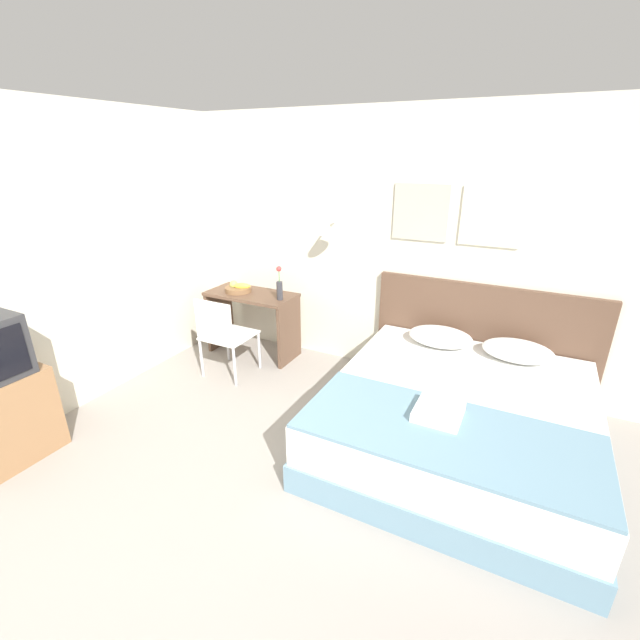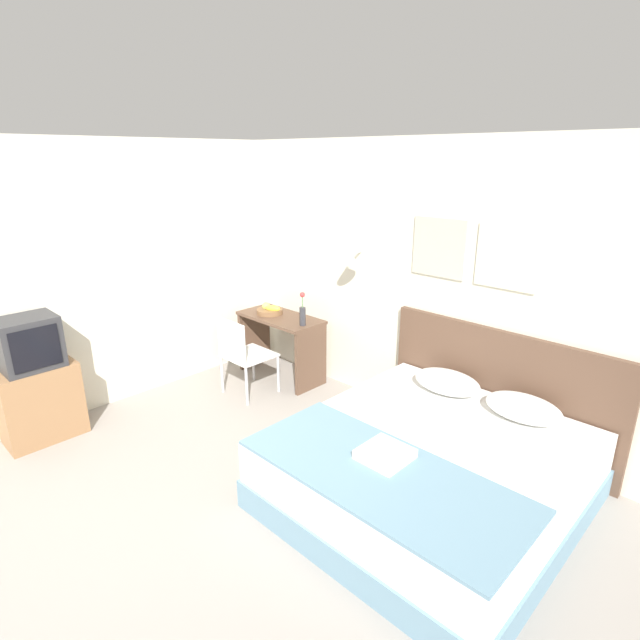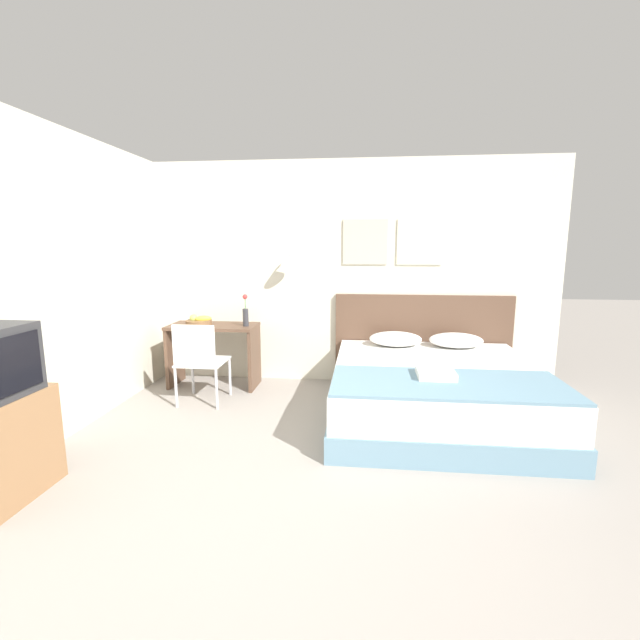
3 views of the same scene
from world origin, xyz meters
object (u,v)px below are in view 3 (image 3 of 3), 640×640
at_px(pillow_right, 456,340).
at_px(folded_towel_near_foot, 436,373).
at_px(fruit_bowl, 199,321).
at_px(throw_blanket, 448,383).
at_px(desk, 214,344).
at_px(bed, 435,392).
at_px(flower_vase, 246,314).
at_px(pillow_left, 395,339).
at_px(headboard, 422,340).
at_px(desk_chair, 199,357).
at_px(tv_stand, 0,449).

distance_m(pillow_right, folded_towel_near_foot, 1.30).
height_order(folded_towel_near_foot, fruit_bowl, fruit_bowl).
relative_size(throw_blanket, desk, 1.85).
bearing_deg(fruit_bowl, pillow_right, 1.24).
height_order(throw_blanket, desk, desk).
height_order(bed, flower_vase, flower_vase).
height_order(throw_blanket, flower_vase, flower_vase).
xyz_separation_m(pillow_left, folded_towel_near_foot, (0.26, -1.23, -0.02)).
relative_size(headboard, fruit_bowl, 6.70).
relative_size(pillow_left, desk, 0.58).
bearing_deg(pillow_right, pillow_left, 180.00).
bearing_deg(desk_chair, pillow_right, 13.69).
height_order(bed, desk_chair, desk_chair).
distance_m(pillow_left, fruit_bowl, 2.29).
height_order(bed, folded_towel_near_foot, folded_towel_near_foot).
bearing_deg(desk_chair, desk, 96.05).
xyz_separation_m(pillow_right, tv_stand, (-3.37, -2.46, -0.26)).
bearing_deg(pillow_right, bed, -113.42).
xyz_separation_m(throw_blanket, tv_stand, (-3.03, -1.08, -0.20)).
bearing_deg(bed, fruit_bowl, 164.86).
height_order(headboard, pillow_left, headboard).
xyz_separation_m(pillow_right, desk, (-2.80, -0.04, -0.11)).
relative_size(throw_blanket, desk_chair, 2.16).
bearing_deg(flower_vase, tv_stand, -112.50).
bearing_deg(pillow_right, folded_towel_near_foot, -108.54).
xyz_separation_m(bed, desk, (-2.46, 0.73, 0.24)).
distance_m(folded_towel_near_foot, desk, 2.66).
distance_m(throw_blanket, flower_vase, 2.44).
bearing_deg(desk, headboard, 7.68).
distance_m(throw_blanket, tv_stand, 3.23).
height_order(headboard, fruit_bowl, headboard).
bearing_deg(folded_towel_near_foot, desk, 153.60).
height_order(headboard, desk_chair, headboard).
xyz_separation_m(bed, flower_vase, (-2.05, 0.69, 0.62)).
relative_size(desk, flower_vase, 2.76).
bearing_deg(headboard, pillow_left, -139.38).
bearing_deg(tv_stand, pillow_right, 36.12).
bearing_deg(headboard, pillow_right, -40.62).
relative_size(folded_towel_near_foot, desk_chair, 0.36).
relative_size(pillow_left, flower_vase, 1.60).
relative_size(desk, tv_stand, 1.46).
bearing_deg(bed, flower_vase, 161.49).
distance_m(folded_towel_near_foot, flower_vase, 2.30).
distance_m(desk_chair, flower_vase, 0.77).
bearing_deg(tv_stand, throw_blanket, 19.68).
relative_size(bed, flower_vase, 5.58).
relative_size(headboard, flower_vase, 5.60).
bearing_deg(tv_stand, headboard, 42.15).
bearing_deg(pillow_right, flower_vase, -177.90).
xyz_separation_m(folded_towel_near_foot, desk_chair, (-2.32, 0.56, -0.07)).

